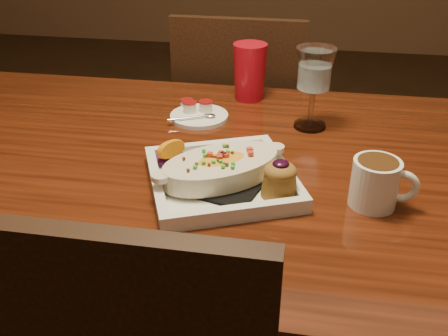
% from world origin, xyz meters
% --- Properties ---
extents(table, '(1.50, 0.90, 0.75)m').
position_xyz_m(table, '(0.00, 0.00, 0.65)').
color(table, '#63220E').
rests_on(table, floor).
extents(chair_far, '(0.42, 0.42, 0.93)m').
position_xyz_m(chair_far, '(-0.00, 0.63, 0.51)').
color(chair_far, black).
rests_on(chair_far, floor).
extents(plate, '(0.35, 0.35, 0.08)m').
position_xyz_m(plate, '(0.07, -0.10, 0.78)').
color(plate, white).
rests_on(plate, table).
extents(coffee_mug, '(0.12, 0.09, 0.09)m').
position_xyz_m(coffee_mug, '(0.35, -0.12, 0.80)').
color(coffee_mug, white).
rests_on(coffee_mug, table).
extents(goblet, '(0.09, 0.09, 0.19)m').
position_xyz_m(goblet, '(0.22, 0.20, 0.88)').
color(goblet, silver).
rests_on(goblet, table).
extents(saucer, '(0.15, 0.15, 0.10)m').
position_xyz_m(saucer, '(-0.05, 0.21, 0.76)').
color(saucer, white).
rests_on(saucer, table).
extents(creamer_loose, '(0.04, 0.04, 0.03)m').
position_xyz_m(creamer_loose, '(-0.09, 0.26, 0.76)').
color(creamer_loose, silver).
rests_on(creamer_loose, table).
extents(red_tumbler, '(0.09, 0.09, 0.15)m').
position_xyz_m(red_tumbler, '(0.06, 0.36, 0.83)').
color(red_tumbler, red).
rests_on(red_tumbler, table).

